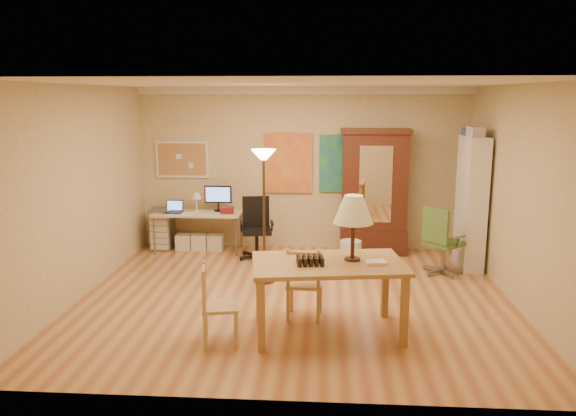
# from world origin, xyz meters

# --- Properties ---
(floor) EXTENTS (5.50, 5.50, 0.00)m
(floor) POSITION_xyz_m (0.00, 0.00, 0.00)
(floor) COLOR #A5623A
(floor) RESTS_ON ground
(crown_molding) EXTENTS (5.50, 0.08, 0.12)m
(crown_molding) POSITION_xyz_m (0.00, 2.46, 2.64)
(crown_molding) COLOR white
(crown_molding) RESTS_ON floor
(corkboard) EXTENTS (0.90, 0.04, 0.62)m
(corkboard) POSITION_xyz_m (-2.05, 2.47, 1.50)
(corkboard) COLOR tan
(corkboard) RESTS_ON floor
(art_panel_left) EXTENTS (0.80, 0.04, 1.00)m
(art_panel_left) POSITION_xyz_m (-0.25, 2.47, 1.45)
(art_panel_left) COLOR yellow
(art_panel_left) RESTS_ON floor
(art_panel_right) EXTENTS (0.75, 0.04, 0.95)m
(art_panel_right) POSITION_xyz_m (0.65, 2.47, 1.45)
(art_panel_right) COLOR #246B93
(art_panel_right) RESTS_ON floor
(dining_table) EXTENTS (1.74, 1.19, 1.52)m
(dining_table) POSITION_xyz_m (0.51, -1.03, 0.96)
(dining_table) COLOR brown
(dining_table) RESTS_ON floor
(ladder_chair_back) EXTENTS (0.42, 0.41, 0.86)m
(ladder_chair_back) POSITION_xyz_m (0.15, -0.67, 0.40)
(ladder_chair_back) COLOR tan
(ladder_chair_back) RESTS_ON floor
(ladder_chair_left) EXTENTS (0.44, 0.45, 0.84)m
(ladder_chair_left) POSITION_xyz_m (-0.73, -1.39, 0.39)
(ladder_chair_left) COLOR tan
(ladder_chair_left) RESTS_ON floor
(torchiere_lamp) EXTENTS (0.34, 0.34, 1.85)m
(torchiere_lamp) POSITION_xyz_m (-0.46, 0.61, 1.48)
(torchiere_lamp) COLOR #412F1A
(torchiere_lamp) RESTS_ON floor
(computer_desk) EXTENTS (1.44, 0.63, 1.09)m
(computer_desk) POSITION_xyz_m (-1.70, 2.15, 0.40)
(computer_desk) COLOR beige
(computer_desk) RESTS_ON floor
(office_chair_black) EXTENTS (0.60, 0.60, 0.98)m
(office_chair_black) POSITION_xyz_m (-0.71, 1.78, 0.26)
(office_chair_black) COLOR black
(office_chair_black) RESTS_ON floor
(office_chair_green) EXTENTS (0.64, 0.64, 0.99)m
(office_chair_green) POSITION_xyz_m (2.08, 1.13, 0.27)
(office_chair_green) COLOR slate
(office_chair_green) RESTS_ON floor
(drawer_cart) EXTENTS (0.35, 0.42, 0.69)m
(drawer_cart) POSITION_xyz_m (-2.37, 2.22, 0.35)
(drawer_cart) COLOR slate
(drawer_cart) RESTS_ON floor
(armoire) EXTENTS (1.11, 0.53, 2.04)m
(armoire) POSITION_xyz_m (1.17, 2.24, 0.89)
(armoire) COLOR black
(armoire) RESTS_ON floor
(bookshelf) EXTENTS (0.30, 0.79, 1.98)m
(bookshelf) POSITION_xyz_m (2.55, 1.53, 0.98)
(bookshelf) COLOR white
(bookshelf) RESTS_ON floor
(wastebin) EXTENTS (0.33, 0.33, 0.41)m
(wastebin) POSITION_xyz_m (0.77, 1.37, 0.21)
(wastebin) COLOR silver
(wastebin) RESTS_ON floor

